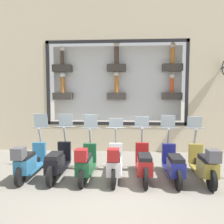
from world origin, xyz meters
TOP-DOWN VIEW (x-y plane):
  - ground_plane at (0.00, 0.00)m, footprint 120.00×120.00m
  - building_facade at (3.60, -0.00)m, footprint 1.22×36.00m
  - scooter_olive_0 at (0.49, -2.37)m, footprint 1.80×0.61m
  - scooter_navy_1 at (0.55, -1.61)m, footprint 1.80×0.60m
  - scooter_red_2 at (0.56, -0.84)m, footprint 1.81×0.60m
  - scooter_white_3 at (0.49, -0.08)m, footprint 1.80×0.61m
  - scooter_green_4 at (0.49, 0.68)m, footprint 1.79×0.60m
  - scooter_black_5 at (0.56, 1.44)m, footprint 1.81×0.60m
  - scooter_teal_6 at (0.49, 2.20)m, footprint 1.79×0.61m

SIDE VIEW (x-z plane):
  - ground_plane at x=0.00m, z-range 0.00..0.00m
  - scooter_navy_1 at x=0.55m, z-range -0.39..1.25m
  - scooter_red_2 at x=0.56m, z-range -0.36..1.24m
  - scooter_black_5 at x=0.56m, z-range -0.39..1.27m
  - scooter_green_4 at x=0.49m, z-range -0.36..1.28m
  - scooter_white_3 at x=0.49m, z-range -0.30..1.23m
  - scooter_teal_6 at x=0.49m, z-range -0.36..1.29m
  - scooter_olive_0 at x=0.49m, z-range -0.33..1.28m
  - building_facade at x=3.60m, z-range 0.10..10.29m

